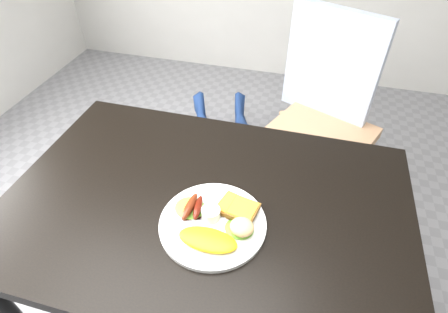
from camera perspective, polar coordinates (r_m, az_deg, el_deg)
The scene contains 14 objects.
dining_table at distance 1.06m, azimuth -2.94°, elevation -7.82°, with size 1.20×0.80×0.04m, color black.
dining_chair at distance 1.81m, azimuth 15.09°, elevation 3.06°, with size 0.47×0.47×0.06m, color tan.
person at distance 1.53m, azimuth 1.25°, elevation 11.17°, with size 0.55×0.37×1.52m, color navy.
plate at distance 0.98m, azimuth -1.85°, elevation -10.90°, with size 0.30×0.30×0.01m, color white.
lettuce_left at distance 1.01m, azimuth -5.57°, elevation -8.34°, with size 0.09×0.08×0.01m, color #439A21.
lettuce_right at distance 0.96m, azimuth 2.50°, elevation -11.68°, with size 0.08×0.07×0.01m, color green.
omelette at distance 0.93m, azimuth -2.66°, elevation -13.41°, with size 0.16×0.08×0.02m, color orange.
sausage_a at distance 0.99m, azimuth -5.60°, elevation -8.10°, with size 0.02×0.10×0.02m, color maroon.
sausage_b at distance 0.99m, azimuth -4.28°, elevation -8.30°, with size 0.02×0.09×0.02m, color #5A0E09.
ramekin at distance 0.98m, azimuth -2.16°, elevation -9.26°, with size 0.05×0.05×0.03m, color white.
toast_a at distance 1.01m, azimuth 1.53°, elevation -8.23°, with size 0.08×0.08×0.01m, color brown.
toast_b at distance 0.98m, azimuth 3.13°, elevation -8.70°, with size 0.08×0.08×0.01m, color olive.
potato_salad at distance 0.94m, azimuth 2.94°, elevation -11.43°, with size 0.07×0.06×0.03m, color beige.
fork at distance 0.99m, azimuth -4.08°, elevation -9.98°, with size 0.17×0.01×0.00m, color #ADAFB7.
Camera 1 is at (0.23, -0.65, 1.54)m, focal length 28.00 mm.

